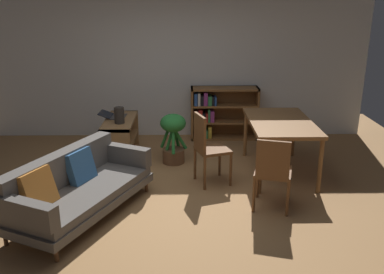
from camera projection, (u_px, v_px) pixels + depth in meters
The scene contains 11 objects.
ground_plane at pixel (173, 199), 5.28m from camera, with size 8.16×8.16×0.00m, color #9E7042.
back_wall_panel at pixel (176, 62), 7.42m from camera, with size 6.80×0.10×2.70m, color silver.
fabric_couch at pixel (76, 186), 4.80m from camera, with size 1.51×2.02×0.73m.
media_console at pixel (120, 139), 6.59m from camera, with size 0.45×1.12×0.63m.
open_laptop at pixel (114, 116), 6.61m from camera, with size 0.42×0.35×0.09m.
desk_speaker at pixel (119, 115), 6.26m from camera, with size 0.15×0.15×0.25m.
potted_floor_plant at pixel (173, 135), 6.34m from camera, with size 0.42×0.44×0.77m.
dining_table at pixel (280, 126), 5.88m from camera, with size 0.87×1.48×0.79m.
dining_chair_near at pixel (273, 170), 4.87m from camera, with size 0.53×0.53×0.91m.
dining_chair_far at pixel (207, 145), 5.57m from camera, with size 0.52×0.52×0.98m.
bookshelf at pixel (219, 113), 7.51m from camera, with size 1.20×0.36×0.93m.
Camera 1 is at (0.17, -4.77, 2.40)m, focal length 39.06 mm.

